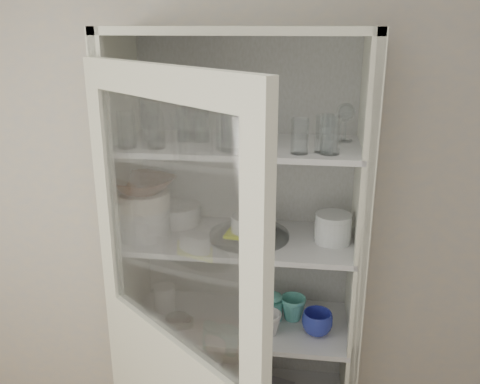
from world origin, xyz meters
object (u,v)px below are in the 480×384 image
Objects in this scene: glass_platter at (249,235)px; mug_blue at (317,323)px; mug_white at (269,324)px; white_ramekin at (249,223)px; goblet_2 at (269,119)px; goblet_3 at (345,121)px; white_canister at (165,298)px; plate_stack_front at (145,221)px; plate_stack_back at (178,214)px; measuring_cups at (177,321)px; yellow_trivet at (249,232)px; teal_jar at (272,308)px; pantry_cabinet at (242,295)px; cream_bowl at (143,200)px; terracotta_bowl at (142,185)px; mug_teal at (293,308)px; goblet_1 at (193,114)px; goblet_0 at (191,117)px; grey_bowl_stack at (333,228)px.

mug_blue is (0.30, -0.06, -0.36)m from glass_platter.
white_ramekin is at bearing 155.73° from mug_white.
goblet_2 is 0.30m from goblet_3.
plate_stack_front is at bearing -117.44° from white_canister.
plate_stack_back reaches higher than measuring_cups.
yellow_trivet is 1.58× the size of teal_jar.
pantry_cabinet reaches higher than glass_platter.
mug_white is at bearing -5.29° from plate_stack_front.
plate_stack_front is 0.44m from glass_platter.
cream_bowl is (-0.40, -0.12, 0.48)m from pantry_cabinet.
goblet_2 reaches higher than yellow_trivet.
glass_platter is at bearing 5.27° from plate_stack_front.
terracotta_bowl reaches higher than mug_teal.
teal_jar is at bearing 15.61° from glass_platter.
yellow_trivet is at bearing -175.44° from mug_blue.
goblet_2 is (0.32, 0.01, -0.02)m from goblet_1.
goblet_2 is at bearing 117.00° from mug_white.
white_canister is (-0.13, -0.09, -0.82)m from goblet_0.
white_canister is (0.04, 0.08, -0.41)m from plate_stack_front.
mug_blue is at bearing -1.50° from terracotta_bowl.
measuring_cups is at bearing -15.86° from cream_bowl.
mug_blue is 1.21× the size of mug_white.
white_ramekin is at bearing 5.27° from plate_stack_front.
plate_stack_back is at bearing 58.41° from plate_stack_front.
goblet_1 reaches higher than cream_bowl.
plate_stack_front is 0.16m from terracotta_bowl.
grey_bowl_stack is at bearing 0.18° from yellow_trivet.
terracotta_bowl is at bearing -165.64° from mug_blue.
measuring_cups is (0.03, -0.20, -0.42)m from plate_stack_back.
plate_stack_back is at bearing 177.69° from goblet_3.
plate_stack_back is (0.10, 0.16, -0.02)m from plate_stack_front.
mug_white is (0.10, -0.09, -0.41)m from white_ramekin.
goblet_0 is 1.02m from mug_blue.
goblet_0 reaches higher than teal_jar.
white_ramekin is (-0.07, -0.11, -0.42)m from goblet_2.
terracotta_bowl is 0.80m from grey_bowl_stack.
goblet_0 is at bearing 44.94° from plate_stack_front.
pantry_cabinet is 0.31m from measuring_cups.
yellow_trivet reaches higher than mug_blue.
yellow_trivet is at bearing 5.27° from cream_bowl.
pantry_cabinet is 0.36m from yellow_trivet.
goblet_0 is 0.89× the size of yellow_trivet.
cream_bowl is 0.89m from mug_blue.
goblet_1 is at bearing 157.97° from white_ramekin.
goblet_2 is 0.85m from mug_white.
white_canister is at bearing -171.83° from goblet_2.
pantry_cabinet is 21.03× the size of measuring_cups.
terracotta_bowl is at bearing -166.65° from mug_white.
mug_teal is at bearing 11.66° from white_ramekin.
goblet_3 is 0.83m from plate_stack_back.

